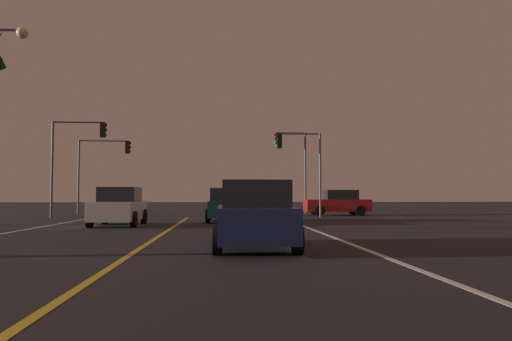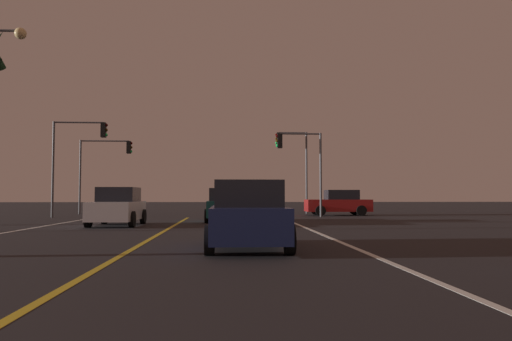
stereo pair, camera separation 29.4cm
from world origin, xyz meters
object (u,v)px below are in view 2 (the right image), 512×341
traffic_light_near_right (299,154)px  traffic_light_near_left (79,146)px  traffic_light_far_right (293,154)px  car_crossing_side (339,203)px  car_oncoming (118,207)px  car_ahead_far (226,205)px  car_lead_same_lane (247,216)px  traffic_light_far_left (106,159)px

traffic_light_near_right → traffic_light_near_left: 13.46m
traffic_light_near_right → traffic_light_far_right: size_ratio=0.87×
car_crossing_side → traffic_light_far_right: 5.41m
car_oncoming → traffic_light_near_right: size_ratio=0.82×
car_oncoming → traffic_light_near_left: bearing=-152.8°
car_ahead_far → traffic_light_near_left: (-8.92, 5.02, 3.48)m
car_crossing_side → traffic_light_near_left: (-16.49, -2.44, 3.48)m
car_ahead_far → car_oncoming: same height
car_lead_same_lane → traffic_light_far_right: (4.27, 23.45, 3.54)m
car_crossing_side → traffic_light_near_right: bearing=38.8°
traffic_light_near_right → traffic_light_far_left: size_ratio=0.99×
car_lead_same_lane → traffic_light_far_right: 24.10m
car_lead_same_lane → car_crossing_side: same height
car_oncoming → car_crossing_side: bearing=130.4°
car_lead_same_lane → traffic_light_near_right: 18.63m
traffic_light_near_right → traffic_light_far_right: traffic_light_far_right is taller
traffic_light_far_right → car_oncoming: bearing=54.6°
car_lead_same_lane → traffic_light_far_right: bearing=-10.3°
car_oncoming → traffic_light_far_right: (9.64, 13.56, 3.54)m
car_ahead_far → traffic_light_far_left: bearing=39.4°
traffic_light_far_left → car_oncoming: bearing=-74.1°
car_oncoming → traffic_light_near_right: bearing=130.9°
car_oncoming → traffic_light_near_right: (9.31, 8.06, 3.06)m
car_ahead_far → traffic_light_near_left: size_ratio=0.74×
car_ahead_far → traffic_light_near_right: (4.53, 5.02, 3.06)m
car_crossing_side → traffic_light_near_left: bearing=8.4°
traffic_light_far_right → traffic_light_near_left: bearing=21.8°
traffic_light_far_left → car_crossing_side: bearing=-10.7°
car_ahead_far → traffic_light_far_right: traffic_light_far_right is taller
car_ahead_far → car_oncoming: 5.66m
car_crossing_side → traffic_light_near_right: 4.95m
car_crossing_side → traffic_light_near_left: size_ratio=0.74×
car_ahead_far → car_crossing_side: same height
car_oncoming → traffic_light_near_right: traffic_light_near_right is taller
car_crossing_side → traffic_light_far_right: traffic_light_far_right is taller
car_oncoming → traffic_light_far_right: size_ratio=0.72×
traffic_light_near_right → traffic_light_near_left: (-13.46, -0.00, 0.43)m
car_lead_same_lane → car_oncoming: same height
car_lead_same_lane → car_ahead_far: bearing=2.6°
traffic_light_near_right → traffic_light_far_right: 5.53m
car_ahead_far → car_crossing_side: size_ratio=1.00×
car_lead_same_lane → traffic_light_far_left: bearing=21.5°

